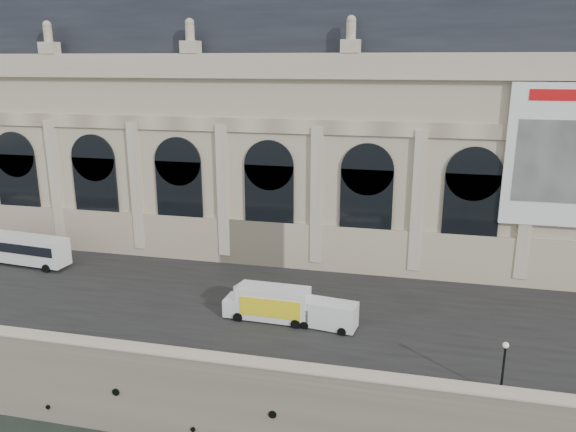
# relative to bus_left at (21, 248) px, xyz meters

# --- Properties ---
(quay) EXTENTS (160.00, 70.00, 6.00)m
(quay) POSITION_rel_bus_left_xyz_m (30.22, 18.67, -4.85)
(quay) COLOR gray
(quay) RESTS_ON ground
(street) EXTENTS (160.00, 24.00, 0.06)m
(street) POSITION_rel_bus_left_xyz_m (30.22, -2.33, -1.82)
(street) COLOR #2D2D2D
(street) RESTS_ON quay
(parapet) EXTENTS (160.00, 1.40, 1.21)m
(parapet) POSITION_rel_bus_left_xyz_m (30.22, -15.73, -1.24)
(parapet) COLOR gray
(parapet) RESTS_ON quay
(museum) EXTENTS (69.00, 18.70, 29.10)m
(museum) POSITION_rel_bus_left_xyz_m (24.24, 14.53, 11.87)
(museum) COLOR #BAAB8F
(museum) RESTS_ON quay
(bus_left) EXTENTS (11.40, 3.49, 3.31)m
(bus_left) POSITION_rel_bus_left_xyz_m (0.00, 0.00, 0.00)
(bus_left) COLOR white
(bus_left) RESTS_ON quay
(van_b) EXTENTS (5.40, 2.68, 2.31)m
(van_b) POSITION_rel_bus_left_xyz_m (34.11, -7.16, -0.68)
(van_b) COLOR white
(van_b) RESTS_ON quay
(van_c) EXTENTS (5.44, 3.10, 2.28)m
(van_c) POSITION_rel_bus_left_xyz_m (28.27, -5.44, -0.69)
(van_c) COLOR white
(van_c) RESTS_ON quay
(box_truck) EXTENTS (7.29, 2.76, 2.91)m
(box_truck) POSITION_rel_bus_left_xyz_m (29.41, -6.77, -0.39)
(box_truck) COLOR white
(box_truck) RESTS_ON quay
(lamp_right) EXTENTS (0.41, 0.41, 3.98)m
(lamp_right) POSITION_rel_bus_left_xyz_m (47.17, -14.46, 0.12)
(lamp_right) COLOR black
(lamp_right) RESTS_ON quay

